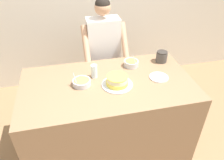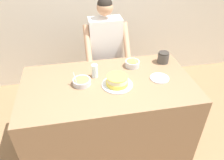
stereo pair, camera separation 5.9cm
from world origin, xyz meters
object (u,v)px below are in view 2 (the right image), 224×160
at_px(drinking_glass, 95,71).
at_px(ceramic_plate, 160,78).
at_px(cake, 117,81).
at_px(person_baker, 106,48).
at_px(frosting_bowl_olive, 132,63).
at_px(stoneware_jar, 163,57).
at_px(frosting_bowl_yellow, 82,82).

height_order(drinking_glass, ceramic_plate, drinking_glass).
bearing_deg(cake, person_baker, 88.96).
bearing_deg(frosting_bowl_olive, ceramic_plate, -53.66).
distance_m(cake, stoneware_jar, 0.71).
height_order(person_baker, stoneware_jar, person_baker).
relative_size(person_baker, frosting_bowl_olive, 9.02).
bearing_deg(cake, drinking_glass, 137.13).
bearing_deg(frosting_bowl_olive, person_baker, 116.34).
bearing_deg(stoneware_jar, drinking_glass, -169.35).
height_order(cake, drinking_glass, drinking_glass).
relative_size(cake, stoneware_jar, 2.42).
xyz_separation_m(person_baker, ceramic_plate, (0.45, -0.76, -0.01)).
bearing_deg(stoneware_jar, person_baker, 143.94).
distance_m(person_baker, frosting_bowl_yellow, 0.79).
xyz_separation_m(frosting_bowl_olive, stoneware_jar, (0.38, 0.02, 0.03)).
height_order(person_baker, cake, person_baker).
bearing_deg(drinking_glass, cake, -42.87).
bearing_deg(frosting_bowl_yellow, drinking_glass, 36.30).
xyz_separation_m(drinking_glass, ceramic_plate, (0.66, -0.16, -0.07)).
height_order(frosting_bowl_olive, drinking_glass, frosting_bowl_olive).
height_order(frosting_bowl_olive, stoneware_jar, frosting_bowl_olive).
bearing_deg(ceramic_plate, frosting_bowl_yellow, 176.15).
bearing_deg(person_baker, frosting_bowl_yellow, -117.22).
bearing_deg(ceramic_plate, cake, -176.82).
bearing_deg(frosting_bowl_yellow, cake, -12.96).
bearing_deg(frosting_bowl_olive, stoneware_jar, 3.35).
relative_size(drinking_glass, ceramic_plate, 0.73).
bearing_deg(drinking_glass, stoneware_jar, 10.65).
xyz_separation_m(person_baker, cake, (-0.01, -0.79, 0.03)).
distance_m(ceramic_plate, stoneware_jar, 0.36).
bearing_deg(person_baker, drinking_glass, -109.91).
bearing_deg(stoneware_jar, frosting_bowl_olive, -176.65).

